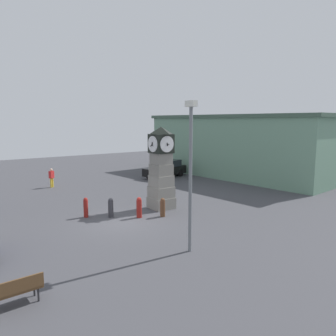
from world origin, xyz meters
TOP-DOWN VIEW (x-y plane):
  - ground_plane at (0.00, 0.00)m, footprint 68.41×68.41m
  - clock_tower at (-1.04, 3.23)m, footprint 1.56×1.51m
  - bollard_near_tower at (0.48, 2.26)m, footprint 0.29×0.29m
  - bollard_mid_row at (-0.13, 1.09)m, footprint 0.30×0.30m
  - bollard_far_row at (-1.13, -0.16)m, footprint 0.29×0.29m
  - bollard_end_row at (-1.96, -1.29)m, footprint 0.25×0.25m
  - car_silver_hatch at (-10.06, 10.05)m, footprint 2.94×4.87m
  - bench at (5.37, -6.45)m, footprint 0.61×1.62m
  - pedestrian_near_bench at (-11.50, -0.30)m, footprint 0.42×0.47m
  - street_lamp_near_road at (5.20, 0.31)m, footprint 0.50×0.24m
  - warehouse_blue_far at (-6.80, 18.62)m, footprint 19.66×13.05m

SIDE VIEW (x-z plane):
  - ground_plane at x=0.00m, z-range 0.00..0.00m
  - bench at x=5.37m, z-range 0.07..0.97m
  - bollard_near_tower at x=0.48m, z-range 0.01..1.08m
  - bollard_far_row at x=-1.13m, z-range 0.01..1.10m
  - bollard_end_row at x=-1.96m, z-range 0.01..1.13m
  - bollard_mid_row at x=-0.13m, z-range 0.01..1.17m
  - car_silver_hatch at x=-10.06m, z-range 0.01..1.63m
  - pedestrian_near_bench at x=-11.50m, z-range 0.10..1.66m
  - clock_tower at x=-1.04m, z-range -0.08..4.95m
  - warehouse_blue_far at x=-6.80m, z-range 0.01..5.94m
  - street_lamp_near_road at x=5.20m, z-range 0.49..6.64m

